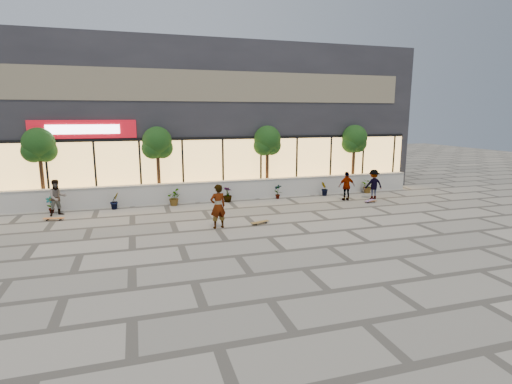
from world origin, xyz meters
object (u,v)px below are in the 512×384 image
object	(u,v)px
tree_east	(354,141)
skater_center	(218,206)
skateboard_right_far	(370,201)
skateboard_left	(54,218)
tree_mideast	(267,142)
tree_west	(39,147)
skater_left	(57,198)
tree_midwest	(157,145)
skateboard_center	(260,222)
skater_right_near	(347,186)
skateboard_right_near	(371,201)
skater_right_far	(373,184)

from	to	relation	value
tree_east	skater_center	size ratio (longest dim) A/B	2.18
skateboard_right_far	skateboard_left	bearing A→B (deg)	148.43
tree_mideast	tree_east	bearing A→B (deg)	0.00
tree_mideast	skateboard_right_far	size ratio (longest dim) A/B	4.96
tree_west	skater_left	bearing A→B (deg)	-63.11
tree_midwest	skater_left	xyz separation A→B (m)	(-4.60, -1.77, -2.16)
tree_mideast	skateboard_center	world-z (taller)	tree_mideast
skater_right_near	skateboard_right_near	distance (m)	1.46
tree_midwest	skateboard_left	bearing A→B (deg)	-149.96
tree_east	tree_mideast	bearing A→B (deg)	180.00
tree_mideast	skateboard_right_near	distance (m)	6.45
skater_left	skateboard_center	world-z (taller)	skater_left
skater_right_near	skateboard_left	bearing A→B (deg)	4.24
tree_west	skateboard_right_far	distance (m)	16.64
tree_midwest	skateboard_right_far	size ratio (longest dim) A/B	4.96
tree_mideast	skater_center	size ratio (longest dim) A/B	2.18
tree_mideast	skateboard_center	xyz separation A→B (m)	(-2.27, -5.87, -2.90)
tree_mideast	skater_right_near	size ratio (longest dim) A/B	2.54
skateboard_right_near	skateboard_right_far	xyz separation A→B (m)	(0.02, 0.13, 0.01)
skateboard_center	skateboard_right_far	world-z (taller)	skateboard_center
skater_right_near	skater_center	bearing A→B (deg)	27.20
tree_west	skateboard_right_near	world-z (taller)	tree_west
tree_mideast	skateboard_right_near	xyz separation A→B (m)	(4.50, -3.58, -2.92)
skater_left	skateboard_right_near	bearing A→B (deg)	-33.61
tree_west	skater_center	bearing A→B (deg)	-38.55
tree_midwest	tree_mideast	world-z (taller)	same
tree_west	skateboard_right_far	bearing A→B (deg)	-12.16
tree_west	tree_mideast	distance (m)	11.50
skateboard_right_near	skateboard_center	bearing A→B (deg)	-164.70
tree_east	skateboard_right_far	bearing A→B (deg)	-105.87
tree_west	skateboard_left	xyz separation A→B (m)	(0.84, -2.69, -2.90)
skateboard_center	skateboard_right_far	xyz separation A→B (m)	(6.79, 2.42, -0.01)
skater_left	skateboard_right_far	size ratio (longest dim) A/B	2.08
tree_west	skater_right_far	xyz separation A→B (m)	(16.66, -2.76, -2.18)
skateboard_right_far	skateboard_right_near	bearing A→B (deg)	-127.44
tree_east	skater_right_far	world-z (taller)	tree_east
skater_left	skater_center	bearing A→B (deg)	-59.23
skater_left	skateboard_left	distance (m)	1.18
skater_center	skateboard_center	xyz separation A→B (m)	(1.79, 0.06, -0.81)
skateboard_left	skateboard_right_near	world-z (taller)	skateboard_left
skater_right_far	skateboard_center	size ratio (longest dim) A/B	1.84
skater_left	skateboard_right_far	world-z (taller)	skater_left
skater_right_far	skateboard_left	world-z (taller)	skater_right_far
skater_center	skateboard_left	xyz separation A→B (m)	(-6.60, 3.23, -0.81)
skateboard_center	tree_east	bearing A→B (deg)	17.67
skater_left	skater_right_near	xyz separation A→B (m)	(14.17, -0.92, -0.05)
tree_mideast	skateboard_right_near	bearing A→B (deg)	-38.48
tree_mideast	skater_right_far	bearing A→B (deg)	-28.12
tree_west	tree_mideast	xyz separation A→B (m)	(11.50, 0.00, 0.00)
skater_right_near	skater_left	bearing A→B (deg)	0.52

